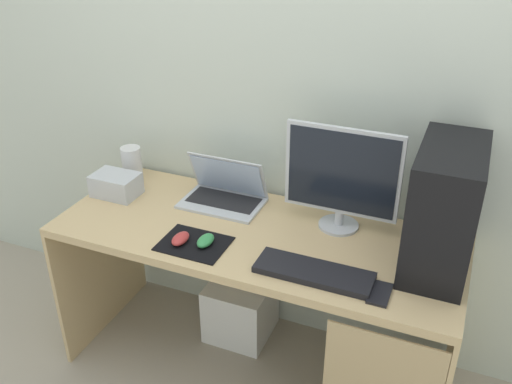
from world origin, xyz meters
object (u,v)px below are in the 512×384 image
at_px(keyboard, 314,272).
at_px(monitor, 342,178).
at_px(speaker, 132,164).
at_px(subwoofer, 241,308).
at_px(mouse_left, 205,241).
at_px(laptop, 224,193).
at_px(projector, 116,185).
at_px(mouse_right, 180,239).
at_px(pc_tower, 444,208).
at_px(cell_phone, 380,293).

bearing_deg(keyboard, monitor, 91.06).
xyz_separation_m(speaker, keyboard, (1.01, -0.39, -0.07)).
bearing_deg(subwoofer, mouse_left, -87.49).
height_order(laptop, mouse_left, laptop).
bearing_deg(laptop, monitor, -1.55).
relative_size(projector, subwoofer, 0.69).
distance_m(laptop, subwoofer, 0.63).
bearing_deg(mouse_right, keyboard, 0.54).
distance_m(pc_tower, speaker, 1.41).
height_order(monitor, subwoofer, monitor).
relative_size(pc_tower, keyboard, 1.09).
bearing_deg(subwoofer, laptop, -173.04).
distance_m(monitor, cell_phone, 0.49).
height_order(laptop, mouse_right, laptop).
bearing_deg(keyboard, laptop, 145.67).
bearing_deg(mouse_left, keyboard, -2.60).
xyz_separation_m(speaker, subwoofer, (0.56, -0.03, -0.66)).
xyz_separation_m(laptop, keyboard, (0.52, -0.36, -0.03)).
bearing_deg(cell_phone, monitor, 124.19).
xyz_separation_m(monitor, mouse_left, (-0.43, -0.32, -0.20)).
distance_m(monitor, mouse_left, 0.58).
distance_m(speaker, cell_phone, 1.32).
bearing_deg(mouse_right, speaker, 140.42).
height_order(monitor, cell_phone, monitor).
relative_size(speaker, keyboard, 0.38).
bearing_deg(cell_phone, keyboard, 175.64).
distance_m(cell_phone, subwoofer, 0.98).
distance_m(keyboard, subwoofer, 0.83).
height_order(cell_phone, subwoofer, cell_phone).
xyz_separation_m(monitor, projector, (-0.99, -0.11, -0.18)).
distance_m(pc_tower, laptop, 0.93).
distance_m(pc_tower, projector, 1.39).
height_order(mouse_left, subwoofer, mouse_left).
distance_m(monitor, subwoofer, 0.92).
bearing_deg(mouse_left, laptop, 103.56).
distance_m(monitor, speaker, 1.02).
xyz_separation_m(laptop, mouse_left, (0.08, -0.34, -0.02)).
xyz_separation_m(mouse_right, cell_phone, (0.77, -0.01, -0.02)).
relative_size(mouse_left, cell_phone, 0.74).
height_order(laptop, subwoofer, laptop).
relative_size(monitor, subwoofer, 1.56).
bearing_deg(mouse_left, cell_phone, -3.22).
height_order(speaker, subwoofer, speaker).
height_order(speaker, cell_phone, speaker).
relative_size(speaker, cell_phone, 1.23).
bearing_deg(speaker, subwoofer, -2.75).
height_order(mouse_right, subwoofer, mouse_right).
xyz_separation_m(monitor, cell_phone, (0.24, -0.36, -0.22)).
xyz_separation_m(keyboard, mouse_left, (-0.44, 0.02, 0.01)).
xyz_separation_m(pc_tower, monitor, (-0.39, 0.10, -0.00)).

